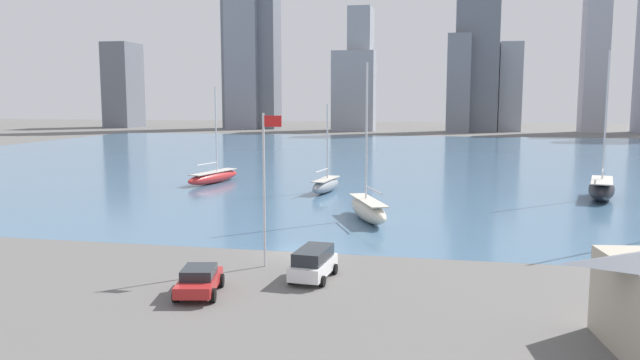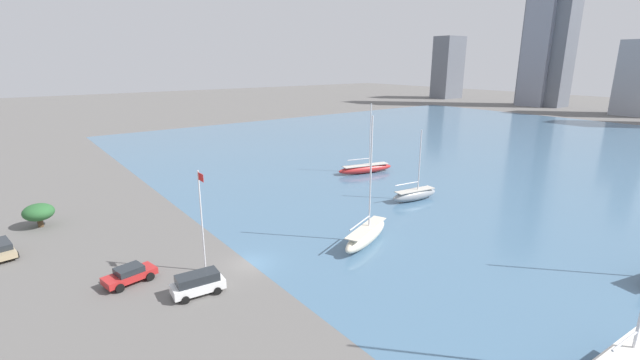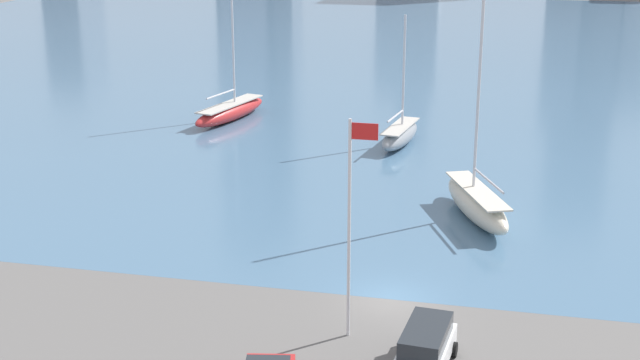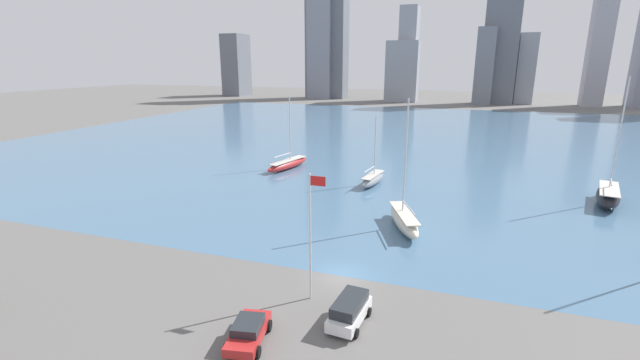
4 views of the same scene
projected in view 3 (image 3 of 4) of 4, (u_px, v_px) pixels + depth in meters
ground_plane at (390, 299)px, 42.76m from camera, size 500.00×500.00×0.00m
harbor_water at (477, 58)px, 107.81m from camera, size 180.00×140.00×0.00m
flag_pole at (351, 221)px, 37.62m from camera, size 1.24×0.14×9.80m
sailboat_red at (230, 111)px, 77.21m from camera, size 4.34×10.64×12.17m
sailboat_gray at (400, 134)px, 69.27m from camera, size 2.81×7.80×10.05m
sailboat_cream at (477, 203)px, 53.18m from camera, size 5.31×9.30×13.80m
parked_suv_white at (426, 346)px, 36.18m from camera, size 2.44×4.49×1.87m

